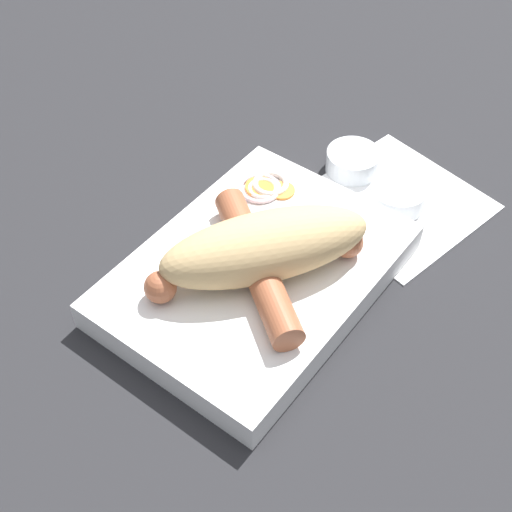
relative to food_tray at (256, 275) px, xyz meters
name	(u,v)px	position (x,y,z in m)	size (l,w,h in m)	color
ground_plane	(256,286)	(0.00, 0.00, -0.01)	(3.00, 3.00, 0.00)	#232326
food_tray	(256,275)	(0.00, 0.00, 0.00)	(0.26, 0.19, 0.03)	white
bread_roll	(262,250)	(0.00, -0.01, 0.04)	(0.18, 0.16, 0.06)	tan
sausage	(257,264)	(-0.01, -0.01, 0.03)	(0.16, 0.15, 0.03)	#9E5638
pickled_veggies	(265,187)	(0.08, 0.05, 0.02)	(0.05, 0.06, 0.01)	orange
napkin	(395,202)	(0.17, -0.05, -0.01)	(0.18, 0.18, 0.00)	white
condiment_cup_near	(397,198)	(0.17, -0.05, 0.00)	(0.05, 0.05, 0.02)	silver
condiment_cup_far	(353,163)	(0.18, 0.01, 0.00)	(0.05, 0.05, 0.02)	silver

